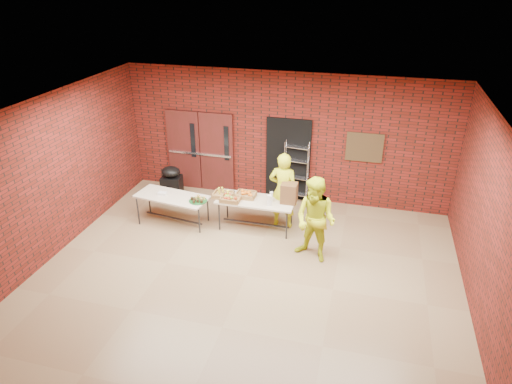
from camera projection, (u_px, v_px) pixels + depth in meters
The scene contains 19 objects.
room at pixel (245, 202), 8.04m from camera, with size 8.08×7.08×3.28m.
double_doors at pixel (201, 151), 11.77m from camera, with size 1.78×0.12×2.10m.
dark_doorway at pixel (288, 160), 11.26m from camera, with size 1.10×0.06×2.10m, color black.
bronze_plaque at pixel (364, 147), 10.62m from camera, with size 0.85×0.04×0.70m, color #45351B.
wire_rack at pixel (296, 172), 11.20m from camera, with size 0.58×0.19×1.59m, color silver, non-canonical shape.
table_left at pixel (172, 198), 10.31m from camera, with size 1.75×0.92×0.69m.
table_right at pixel (256, 202), 10.09m from camera, with size 1.72×0.72×0.71m.
basket_bananas at pixel (223, 195), 10.16m from camera, with size 0.44×0.34×0.14m.
basket_oranges at pixel (246, 195), 10.16m from camera, with size 0.43×0.34×0.14m.
basket_apples at pixel (231, 199), 9.99m from camera, with size 0.43×0.33×0.13m.
muffin_tray at pixel (198, 199), 10.04m from camera, with size 0.40×0.40×0.10m.
napkin_box at pixel (162, 194), 10.32m from camera, with size 0.19×0.13×0.06m, color silver.
coffee_dispenser at pixel (289, 193), 9.87m from camera, with size 0.34×0.30×0.45m, color #543A1D.
cup_stack_front at pixel (269, 200), 9.77m from camera, with size 0.08×0.08×0.25m, color silver.
cup_stack_mid at pixel (270, 201), 9.79m from camera, with size 0.07×0.07×0.22m, color silver.
cup_stack_back at pixel (271, 197), 9.96m from camera, with size 0.07×0.07×0.22m, color silver.
covered_grill at pixel (172, 183), 11.46m from camera, with size 0.54×0.47×0.89m.
volunteer_woman at pixel (283, 190), 10.09m from camera, with size 0.65×0.42×1.77m, color #C0CC16.
volunteer_man at pixel (315, 220), 8.91m from camera, with size 0.86×0.67×1.77m, color #C0CC16.
Camera 1 is at (2.00, -6.85, 5.32)m, focal length 32.00 mm.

